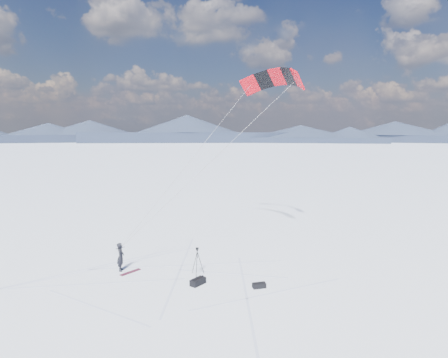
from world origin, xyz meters
name	(u,v)px	position (x,y,z in m)	size (l,w,h in m)	color
ground	(166,283)	(0.00, 0.00, 0.00)	(1800.00, 1800.00, 0.00)	white
horizon_hills	(165,208)	(0.00, 0.00, 4.12)	(704.47, 706.88, 9.63)	#17222E
snow_tracks	(158,290)	(-0.56, -0.72, 0.00)	(17.62, 14.39, 0.01)	#B1BAD6
snowkiter	(121,271)	(-2.06, 2.79, 0.00)	(0.61, 0.40, 1.67)	black
snowboard	(130,272)	(-1.58, 2.29, 0.02)	(1.34, 0.25, 0.04)	maroon
tripod	(197,257)	(1.92, 0.58, 1.02)	(0.64, 0.73, 1.58)	black
gear_bag_a	(198,281)	(1.53, -0.79, 0.17)	(0.96, 0.81, 0.39)	black
gear_bag_b	(259,285)	(4.38, -2.33, 0.14)	(0.72, 0.41, 0.31)	black
power_kite	(274,81)	(10.27, 7.19, 12.01)	(13.78, 7.30, 11.57)	red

